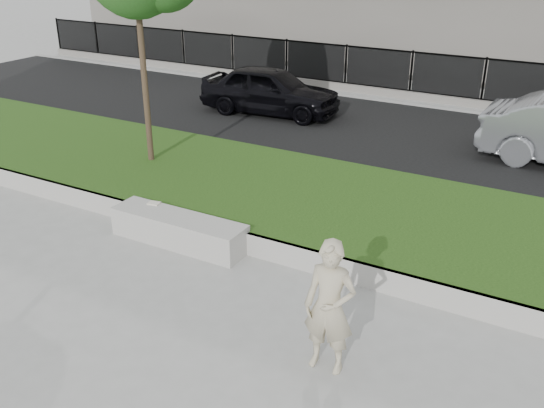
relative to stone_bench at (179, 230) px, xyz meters
The scene contains 10 objects.
ground 1.39m from the stone_bench, 35.98° to the right, with size 90.00×90.00×0.00m, color gray.
grass_bank 2.46m from the stone_bench, 63.39° to the left, with size 34.00×4.00×0.40m, color black.
grass_kerb 1.13m from the stone_bench, 12.29° to the left, with size 34.00×0.08×0.40m, color #A7A49C.
street 7.78m from the stone_bench, 81.86° to the left, with size 34.00×7.00×0.04m, color black.
far_pavement 12.25m from the stone_bench, 84.84° to the left, with size 34.00×3.00×0.12m, color gray.
iron_fence 11.26m from the stone_bench, 84.38° to the left, with size 32.00×0.30×1.50m.
stone_bench is the anchor object (origin of this frame).
man 4.04m from the stone_bench, 25.53° to the right, with size 0.63×0.42×1.74m, color #BFB393.
book 0.77m from the stone_bench, 163.05° to the left, with size 0.21×0.15×0.02m, color silver.
car_dark 8.24m from the stone_bench, 108.52° to the left, with size 1.64×4.08×1.39m, color black.
Camera 1 is at (4.87, -6.53, 4.95)m, focal length 40.00 mm.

